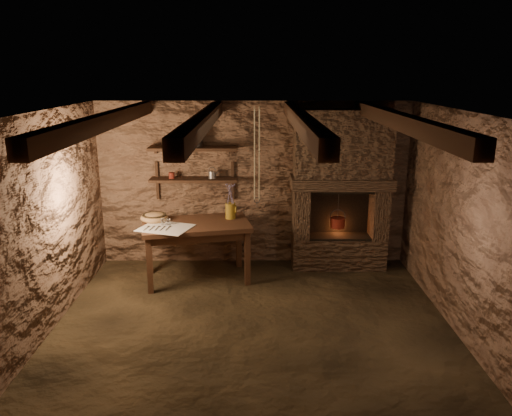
{
  "coord_description": "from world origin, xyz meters",
  "views": [
    {
      "loc": [
        0.02,
        -5.15,
        2.8
      ],
      "look_at": [
        0.04,
        0.9,
        1.14
      ],
      "focal_mm": 35.0,
      "sensor_mm": 36.0,
      "label": 1
    }
  ],
  "objects_px": {
    "stoneware_jug": "(231,204)",
    "wooden_bowl": "(154,218)",
    "iron_stockpot": "(195,141)",
    "work_table": "(197,249)",
    "red_pot": "(338,222)"
  },
  "relations": [
    {
      "from": "work_table",
      "to": "stoneware_jug",
      "type": "bearing_deg",
      "value": 12.76
    },
    {
      "from": "stoneware_jug",
      "to": "wooden_bowl",
      "type": "xyz_separation_m",
      "value": [
        -1.04,
        -0.12,
        -0.17
      ]
    },
    {
      "from": "work_table",
      "to": "stoneware_jug",
      "type": "xyz_separation_m",
      "value": [
        0.46,
        0.21,
        0.59
      ]
    },
    {
      "from": "stoneware_jug",
      "to": "red_pot",
      "type": "distance_m",
      "value": 1.58
    },
    {
      "from": "iron_stockpot",
      "to": "wooden_bowl",
      "type": "bearing_deg",
      "value": -140.84
    },
    {
      "from": "work_table",
      "to": "red_pot",
      "type": "bearing_deg",
      "value": 0.02
    },
    {
      "from": "work_table",
      "to": "wooden_bowl",
      "type": "bearing_deg",
      "value": 159.51
    },
    {
      "from": "stoneware_jug",
      "to": "iron_stockpot",
      "type": "height_order",
      "value": "iron_stockpot"
    },
    {
      "from": "work_table",
      "to": "wooden_bowl",
      "type": "height_order",
      "value": "wooden_bowl"
    },
    {
      "from": "work_table",
      "to": "iron_stockpot",
      "type": "bearing_deg",
      "value": 82.67
    },
    {
      "from": "work_table",
      "to": "wooden_bowl",
      "type": "distance_m",
      "value": 0.72
    },
    {
      "from": "wooden_bowl",
      "to": "iron_stockpot",
      "type": "height_order",
      "value": "iron_stockpot"
    },
    {
      "from": "work_table",
      "to": "iron_stockpot",
      "type": "relative_size",
      "value": 7.28
    },
    {
      "from": "wooden_bowl",
      "to": "stoneware_jug",
      "type": "bearing_deg",
      "value": 6.52
    },
    {
      "from": "red_pot",
      "to": "work_table",
      "type": "bearing_deg",
      "value": -168.36
    }
  ]
}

